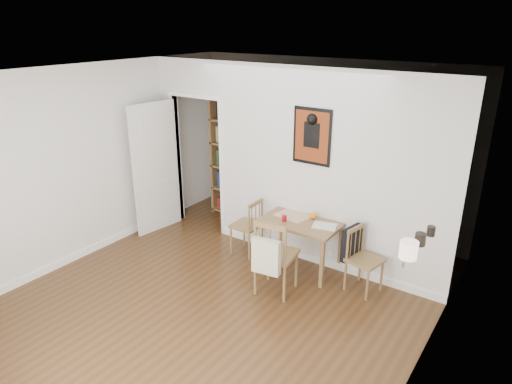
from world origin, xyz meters
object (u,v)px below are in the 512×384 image
Objects in this scene: chair_left at (246,226)px; bookshelf at (237,157)px; dining_table at (301,227)px; notebook at (325,226)px; fireplace at (418,302)px; orange_fruit at (313,216)px; ceramic_jar_a at (420,239)px; red_glass at (284,218)px; chair_right at (364,259)px; chair_front at (276,255)px; ceramic_jar_b at (431,231)px; mantel_lamp at (408,251)px.

bookshelf is (-0.93, 1.03, 0.61)m from chair_left.
notebook is (0.32, 0.02, 0.09)m from dining_table.
bookshelf is 3.99m from fireplace.
ceramic_jar_a is at bearing -30.22° from orange_fruit.
chair_left is at bearing 171.58° from red_glass.
chair_right is at bearing -21.02° from bookshelf.
chair_front is 9.84× the size of ceramic_jar_b.
chair_front is at bearing -87.60° from dining_table.
chair_right is at bearing 123.61° from mantel_lamp.
fireplace is (0.86, -0.82, 0.20)m from chair_right.
dining_table is 0.34m from notebook.
mantel_lamp is 0.48m from ceramic_jar_a.
red_glass is (-1.91, 0.72, 0.11)m from fireplace.
ceramic_jar_a is at bearing -19.18° from red_glass.
ceramic_jar_a is (3.44, -1.77, 0.21)m from bookshelf.
chair_left is (-0.85, -0.03, -0.20)m from dining_table.
bookshelf is at bearing 152.30° from fireplace.
red_glass is at bearing -174.23° from chair_right.
dining_table is 0.25m from red_glass.
notebook is at bearing 2.36° from chair_left.
chair_right is 9.22× the size of orange_fruit.
chair_right reaches higher than orange_fruit.
chair_right is at bearing 136.35° from ceramic_jar_a.
chair_left is 0.39× the size of bookshelf.
mantel_lamp is (1.66, -0.59, 0.81)m from chair_front.
red_glass is at bearing -143.07° from dining_table.
chair_front is 3.30× the size of notebook.
mantel_lamp is at bearing -32.83° from bookshelf.
ceramic_jar_a is at bearing -16.41° from chair_left.
red_glass is (0.67, -0.10, 0.32)m from chair_left.
ceramic_jar_a is at bearing 92.98° from mantel_lamp.
chair_left is 1.08m from chair_front.
notebook is 2.98× the size of ceramic_jar_b.
chair_front is 0.78× the size of fireplace.
chair_left is at bearing -177.64° from notebook.
ceramic_jar_b reaches higher than orange_fruit.
orange_fruit is 0.36× the size of mantel_lamp.
bookshelf reaches higher than notebook.
chair_left is 2.71m from ceramic_jar_b.
dining_table is 0.81× the size of fireplace.
chair_front is at bearing -113.90° from notebook.
ceramic_jar_b reaches higher than red_glass.
bookshelf reaches higher than chair_left.
ceramic_jar_a is 0.26m from ceramic_jar_b.
chair_front is at bearing -35.34° from chair_left.
mantel_lamp reaches higher than ceramic_jar_a.
mantel_lamp reaches higher than fireplace.
ceramic_jar_b is at bearing 89.53° from mantel_lamp.
ceramic_jar_a is (-0.02, 0.47, -0.09)m from mantel_lamp.
ceramic_jar_a is at bearing -27.20° from bookshelf.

